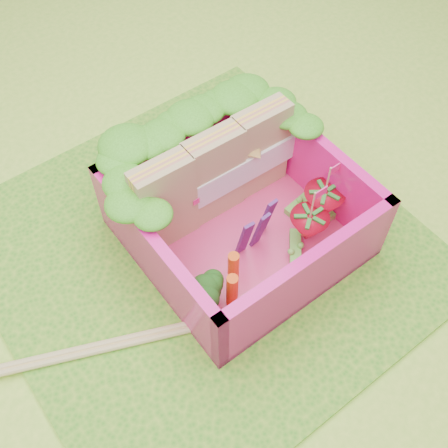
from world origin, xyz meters
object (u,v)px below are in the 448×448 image
sandwich_stack (215,175)px  chopsticks (84,351)px  strawberry_right (322,205)px  broccoli (206,290)px  bento_box (240,212)px  strawberry_left (308,228)px

sandwich_stack → chopsticks: bearing=-163.2°
chopsticks → sandwich_stack: bearing=16.8°
sandwich_stack → strawberry_right: (0.50, -0.49, -0.19)m
sandwich_stack → chopsticks: sandwich_stack is taller
broccoli → chopsticks: size_ratio=0.19×
bento_box → broccoli: (-0.48, -0.30, -0.04)m
bento_box → strawberry_right: strawberry_right is taller
strawberry_right → strawberry_left: bearing=-158.3°
bento_box → sandwich_stack: 0.28m
sandwich_stack → strawberry_right: size_ratio=2.40×
strawberry_left → strawberry_right: strawberry_right is taller
broccoli → strawberry_left: bearing=-0.2°
sandwich_stack → chopsticks: size_ratio=0.65×
sandwich_stack → strawberry_right: bearing=-44.8°
sandwich_stack → strawberry_left: size_ratio=2.48×
broccoli → chopsticks: (-0.73, 0.20, -0.21)m
bento_box → strawberry_left: bento_box is taller
sandwich_stack → broccoli: bearing=-130.5°
bento_box → strawberry_right: bearing=-24.4°
broccoli → strawberry_right: (0.98, 0.07, -0.04)m
sandwich_stack → strawberry_right: sandwich_stack is taller
bento_box → strawberry_right: size_ratio=2.58×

